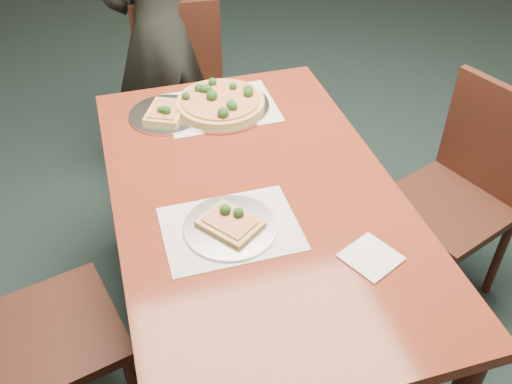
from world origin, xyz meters
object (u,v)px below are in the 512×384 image
object	(u,v)px
chair_left	(17,333)
slice_plate_far	(166,113)
dining_table	(256,213)
chair_far	(184,90)
chair_right	(464,186)
diner	(160,32)
pizza_pan	(221,102)
slice_plate_near	(231,225)

from	to	relation	value
chair_left	slice_plate_far	world-z (taller)	chair_left
dining_table	chair_far	world-z (taller)	chair_far
chair_right	diner	world-z (taller)	diner
pizza_pan	chair_left	bearing A→B (deg)	-139.37
chair_right	chair_left	bearing A→B (deg)	-101.88
pizza_pan	chair_right	bearing A→B (deg)	-27.96
dining_table	slice_plate_far	world-z (taller)	slice_plate_far
diner	slice_plate_far	world-z (taller)	diner
chair_right	slice_plate_far	distance (m)	1.19
pizza_pan	slice_plate_near	size ratio (longest dim) A/B	1.34
chair_far	pizza_pan	bearing A→B (deg)	-81.08
dining_table	chair_far	bearing A→B (deg)	92.31
chair_left	slice_plate_far	size ratio (longest dim) A/B	3.25
chair_left	pizza_pan	world-z (taller)	chair_left
chair_left	pizza_pan	size ratio (longest dim) A/B	2.42
pizza_pan	slice_plate_far	world-z (taller)	pizza_pan
chair_far	pizza_pan	size ratio (longest dim) A/B	2.42
chair_far	diner	distance (m)	0.29
chair_left	pizza_pan	bearing A→B (deg)	-63.47
slice_plate_far	pizza_pan	bearing A→B (deg)	-0.86
chair_far	chair_left	size ratio (longest dim) A/B	1.00
chair_left	chair_right	distance (m)	1.67
slice_plate_near	slice_plate_far	xyz separation A→B (m)	(-0.08, 0.67, -0.00)
dining_table	chair_left	distance (m)	0.81
chair_far	slice_plate_near	world-z (taller)	chair_far
chair_left	pizza_pan	distance (m)	1.08
slice_plate_near	dining_table	bearing A→B (deg)	49.42
diner	pizza_pan	size ratio (longest dim) A/B	4.09
chair_left	diner	size ratio (longest dim) A/B	0.59
dining_table	slice_plate_far	size ratio (longest dim) A/B	5.36
chair_right	pizza_pan	bearing A→B (deg)	-137.79
pizza_pan	slice_plate_near	xyz separation A→B (m)	(-0.13, -0.66, -0.01)
pizza_pan	diner	bearing A→B (deg)	100.27
chair_right	diner	xyz separation A→B (m)	(-0.98, 1.15, 0.25)
chair_left	slice_plate_far	distance (m)	0.93
pizza_pan	dining_table	bearing A→B (deg)	-91.27
diner	slice_plate_near	world-z (taller)	diner
chair_far	chair_right	xyz separation A→B (m)	(0.91, -1.03, 0.00)
slice_plate_near	chair_right	bearing A→B (deg)	12.15
dining_table	diner	distance (m)	1.24
slice_plate_near	diner	bearing A→B (deg)	89.83
chair_far	diner	bearing A→B (deg)	123.61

